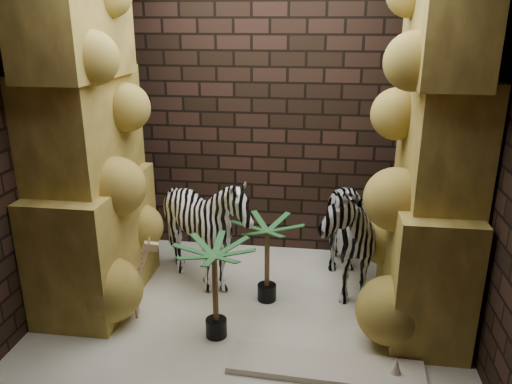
# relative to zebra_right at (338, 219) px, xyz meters

# --- Properties ---
(floor) EXTENTS (3.50, 3.50, 0.00)m
(floor) POSITION_rel_zebra_right_xyz_m (-0.73, -0.45, -0.69)
(floor) COLOR white
(floor) RESTS_ON ground
(wall_back) EXTENTS (3.50, 0.00, 3.50)m
(wall_back) POSITION_rel_zebra_right_xyz_m (-0.73, 0.80, 0.81)
(wall_back) COLOR black
(wall_back) RESTS_ON ground
(wall_front) EXTENTS (3.50, 0.00, 3.50)m
(wall_front) POSITION_rel_zebra_right_xyz_m (-0.73, -1.70, 0.81)
(wall_front) COLOR black
(wall_front) RESTS_ON ground
(wall_left) EXTENTS (0.00, 3.00, 3.00)m
(wall_left) POSITION_rel_zebra_right_xyz_m (-2.48, -0.45, 0.81)
(wall_left) COLOR black
(wall_left) RESTS_ON ground
(wall_right) EXTENTS (0.00, 3.00, 3.00)m
(wall_right) POSITION_rel_zebra_right_xyz_m (1.02, -0.45, 0.81)
(wall_right) COLOR black
(wall_right) RESTS_ON ground
(rock_pillar_left) EXTENTS (0.68, 1.30, 3.00)m
(rock_pillar_left) POSITION_rel_zebra_right_xyz_m (-2.13, -0.45, 0.81)
(rock_pillar_left) COLOR gold
(rock_pillar_left) RESTS_ON floor
(rock_pillar_right) EXTENTS (0.58, 1.25, 3.00)m
(rock_pillar_right) POSITION_rel_zebra_right_xyz_m (0.69, -0.45, 0.81)
(rock_pillar_right) COLOR gold
(rock_pillar_right) RESTS_ON floor
(zebra_right) EXTENTS (0.85, 1.27, 1.37)m
(zebra_right) POSITION_rel_zebra_right_xyz_m (0.00, 0.00, 0.00)
(zebra_right) COLOR white
(zebra_right) RESTS_ON floor
(zebra_left) EXTENTS (1.04, 1.25, 1.06)m
(zebra_left) POSITION_rel_zebra_right_xyz_m (-1.20, -0.15, -0.16)
(zebra_left) COLOR white
(zebra_left) RESTS_ON floor
(giraffe_toy) EXTENTS (0.40, 0.22, 0.74)m
(giraffe_toy) POSITION_rel_zebra_right_xyz_m (-1.77, -0.77, -0.32)
(giraffe_toy) COLOR #D4B389
(giraffe_toy) RESTS_ON floor
(palm_front) EXTENTS (0.36, 0.36, 0.78)m
(palm_front) POSITION_rel_zebra_right_xyz_m (-0.61, -0.33, -0.30)
(palm_front) COLOR #1E512D
(palm_front) RESTS_ON floor
(palm_back) EXTENTS (0.36, 0.36, 0.81)m
(palm_back) POSITION_rel_zebra_right_xyz_m (-0.95, -0.93, -0.28)
(palm_back) COLOR #1E512D
(palm_back) RESTS_ON floor
(surfboard) EXTENTS (1.42, 0.41, 0.05)m
(surfboard) POSITION_rel_zebra_right_xyz_m (-0.07, -1.24, -0.66)
(surfboard) COLOR beige
(surfboard) RESTS_ON floor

